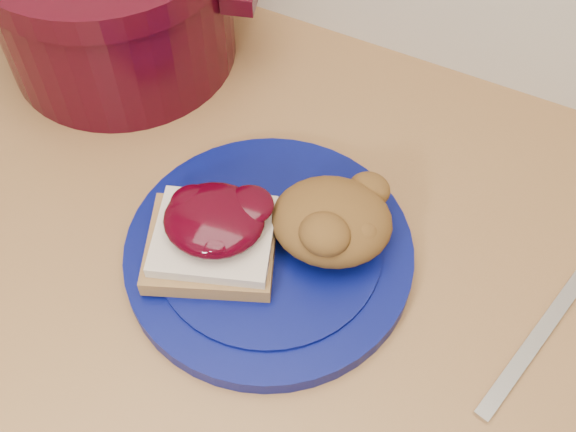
% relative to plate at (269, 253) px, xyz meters
% --- Properties ---
extents(base_cabinet, '(4.00, 0.60, 0.86)m').
position_rel_plate_xyz_m(base_cabinet, '(0.05, 0.02, -0.48)').
color(base_cabinet, beige).
rests_on(base_cabinet, floor).
extents(plate, '(0.33, 0.33, 0.02)m').
position_rel_plate_xyz_m(plate, '(0.00, 0.00, 0.00)').
color(plate, '#060C55').
rests_on(plate, wood_countertop).
extents(sandwich, '(0.14, 0.14, 0.06)m').
position_rel_plate_xyz_m(sandwich, '(-0.04, -0.03, 0.04)').
color(sandwich, olive).
rests_on(sandwich, plate).
extents(stuffing_mound, '(0.13, 0.12, 0.05)m').
position_rel_plate_xyz_m(stuffing_mound, '(0.05, 0.03, 0.04)').
color(stuffing_mound, brown).
rests_on(stuffing_mound, plate).
extents(butter_knife, '(0.06, 0.18, 0.00)m').
position_rel_plate_xyz_m(butter_knife, '(0.25, 0.02, -0.01)').
color(butter_knife, silver).
rests_on(butter_knife, wood_countertop).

